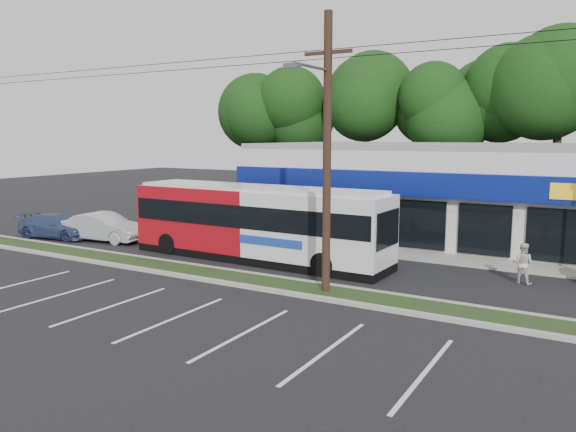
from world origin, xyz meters
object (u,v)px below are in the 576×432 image
(pedestrian_a, at_px, (361,243))
(car_silver, at_px, (104,227))
(pedestrian_b, at_px, (522,263))
(utility_pole, at_px, (322,145))
(metrobus, at_px, (257,221))
(car_blue, at_px, (57,226))

(pedestrian_a, bearing_deg, car_silver, -19.47)
(car_silver, relative_size, pedestrian_b, 2.92)
(utility_pole, relative_size, car_silver, 10.54)
(metrobus, height_order, car_blue, metrobus)
(utility_pole, bearing_deg, car_blue, 171.89)
(metrobus, relative_size, car_blue, 2.77)
(utility_pole, bearing_deg, pedestrian_b, 40.29)
(utility_pole, distance_m, car_silver, 15.96)
(utility_pole, relative_size, car_blue, 10.75)
(utility_pole, height_order, metrobus, utility_pole)
(utility_pole, height_order, pedestrian_b, utility_pole)
(pedestrian_a, relative_size, pedestrian_b, 1.06)
(utility_pole, xyz_separation_m, pedestrian_b, (6.17, 5.23, -4.60))
(utility_pole, relative_size, pedestrian_b, 30.73)
(metrobus, distance_m, pedestrian_b, 11.46)
(car_silver, bearing_deg, pedestrian_a, -86.42)
(pedestrian_b, bearing_deg, utility_pole, 45.37)
(metrobus, bearing_deg, car_blue, -174.25)
(pedestrian_a, xyz_separation_m, pedestrian_b, (7.00, -0.52, -0.05))
(utility_pole, xyz_separation_m, car_silver, (-14.93, 3.22, -4.63))
(metrobus, bearing_deg, pedestrian_b, 9.66)
(car_blue, distance_m, pedestrian_a, 17.52)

